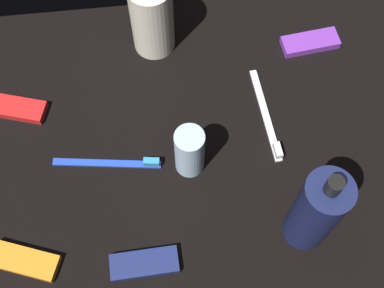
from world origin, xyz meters
TOP-DOWN VIEW (x-y plane):
  - ground_plane at (0.00, 0.00)cm, footprint 84.00×64.00cm
  - lotion_bottle at (-15.99, 15.29)cm, footprint 6.72×6.72cm
  - bodywash_bottle at (4.43, -22.65)cm, footprint 7.52×7.52cm
  - deodorant_stick at (0.64, 2.31)cm, footprint 4.73×4.73cm
  - toothbrush_blue at (13.18, 0.86)cm, footprint 17.99×3.76cm
  - toothbrush_white at (-13.52, -4.35)cm, footprint 2.74×18.04cm
  - snack_bar_purple at (-24.03, -19.08)cm, footprint 10.78×5.13cm
  - snack_bar_red at (29.53, -11.21)cm, footprint 11.12×6.89cm
  - snack_bar_orange at (27.44, 15.66)cm, footprint 11.14×7.40cm
  - snack_bar_navy at (9.31, 18.08)cm, footprint 10.52×4.33cm

SIDE VIEW (x-z plane):
  - ground_plane at x=0.00cm, z-range -1.20..0.00cm
  - toothbrush_blue at x=13.18cm, z-range -0.44..1.66cm
  - toothbrush_white at x=-13.52cm, z-range -0.44..1.66cm
  - snack_bar_purple at x=-24.03cm, z-range 0.00..1.50cm
  - snack_bar_red at x=29.53cm, z-range 0.00..1.50cm
  - snack_bar_orange at x=27.44cm, z-range 0.00..1.50cm
  - snack_bar_navy at x=9.31cm, z-range 0.00..1.50cm
  - deodorant_stick at x=0.64cm, z-range 0.00..10.64cm
  - bodywash_bottle at x=4.43cm, z-range -0.88..16.29cm
  - lotion_bottle at x=-15.99cm, z-range -1.23..20.00cm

